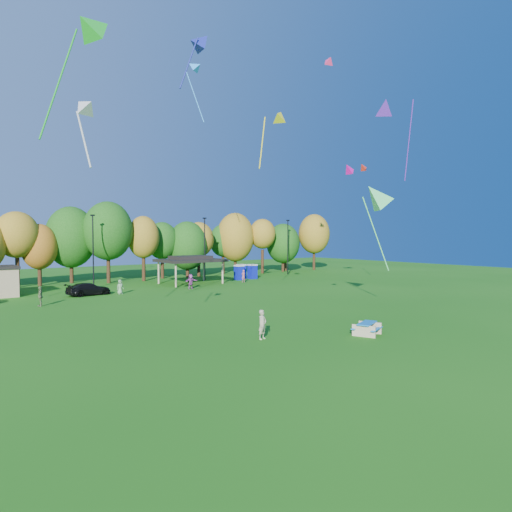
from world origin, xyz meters
TOP-DOWN VIEW (x-y plane):
  - ground at (0.00, 0.00)m, footprint 160.00×160.00m
  - tree_line at (-1.03, 45.51)m, footprint 93.57×10.55m
  - lamp_posts at (2.00, 40.00)m, footprint 64.50×0.25m
  - pavilion at (14.00, 37.00)m, footprint 8.20×6.20m
  - porta_potties at (23.48, 37.78)m, footprint 3.75×2.43m
  - picnic_table at (7.65, 2.03)m, footprint 2.34×2.16m
  - kite_flyer at (1.43, 5.21)m, footprint 0.78×0.62m
  - car_d at (-0.73, 33.11)m, footprint 4.95×2.55m
  - far_person_1 at (11.09, 31.76)m, footprint 1.74×0.73m
  - far_person_2 at (2.40, 32.12)m, footprint 0.85×0.62m
  - far_person_4 at (-6.64, 28.06)m, footprint 0.75×1.16m
  - far_person_5 at (20.64, 34.06)m, footprint 0.67×0.47m
  - kite_1 at (15.47, 7.59)m, footprint 4.66×3.94m
  - kite_2 at (-7.39, 8.79)m, footprint 4.60×2.53m
  - kite_3 at (22.56, 12.15)m, footprint 4.12×4.52m
  - kite_4 at (8.49, 26.26)m, footprint 2.78×3.40m
  - kite_5 at (18.33, 16.09)m, footprint 1.43×1.63m
  - kite_6 at (9.37, 13.02)m, footprint 3.06×2.49m
  - kite_7 at (28.87, 20.10)m, footprint 1.37×1.04m
  - kite_9 at (1.10, 11.82)m, footprint 2.94×1.62m
  - kite_12 at (-9.44, 4.90)m, footprint 1.32×2.17m
  - kite_15 at (10.09, 5.88)m, footprint 1.15×0.88m

SIDE VIEW (x-z plane):
  - ground at x=0.00m, z-range 0.00..0.00m
  - picnic_table at x=7.65m, z-range 0.07..0.89m
  - car_d at x=-0.73m, z-range 0.00..1.37m
  - far_person_2 at x=2.40m, z-range 0.00..1.60m
  - far_person_5 at x=20.64m, z-range 0.00..1.75m
  - far_person_1 at x=11.09m, z-range 0.00..1.82m
  - far_person_4 at x=-6.64m, z-range 0.00..1.84m
  - kite_flyer at x=1.43m, z-range 0.00..1.86m
  - porta_potties at x=23.48m, z-range 0.01..2.19m
  - pavilion at x=14.00m, z-range 1.34..5.11m
  - lamp_posts at x=2.00m, z-range 0.36..9.45m
  - tree_line at x=-1.03m, z-range 0.34..11.49m
  - kite_1 at x=15.47m, z-range 5.78..13.79m
  - kite_15 at x=10.09m, z-range 10.93..12.03m
  - kite_12 at x=-9.44m, z-range 10.78..14.21m
  - kite_7 at x=28.87m, z-range 14.33..15.66m
  - kite_6 at x=9.37m, z-range 13.92..19.40m
  - kite_2 at x=-7.39m, z-range 14.14..21.82m
  - kite_3 at x=22.56m, z-range 15.18..23.86m
  - kite_9 at x=1.10m, z-range 18.11..22.74m
  - kite_5 at x=18.33m, z-range 23.52..24.94m
  - kite_4 at x=8.49m, z-range 21.21..27.61m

